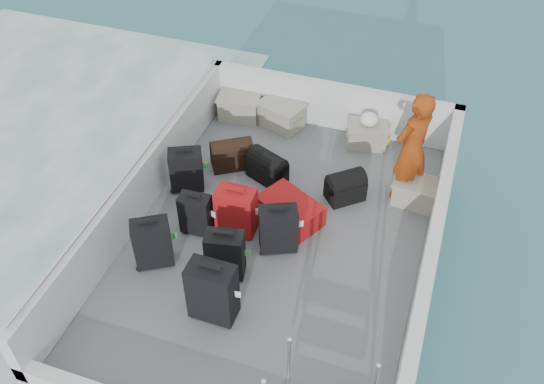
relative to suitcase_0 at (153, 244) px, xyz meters
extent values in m
plane|color=#1C5162|center=(1.19, 0.75, -0.94)|extent=(160.00, 160.00, 0.00)
cube|color=silver|center=(1.19, 0.75, -0.64)|extent=(3.60, 5.00, 0.60)
cube|color=slate|center=(1.19, 0.75, -0.33)|extent=(3.30, 4.70, 0.02)
cube|color=silver|center=(-0.54, 0.75, 0.03)|extent=(0.14, 5.00, 0.70)
cube|color=silver|center=(2.92, 0.75, 0.03)|extent=(0.14, 5.00, 0.70)
cube|color=silver|center=(1.19, 3.18, 0.03)|extent=(3.60, 0.14, 0.70)
cylinder|color=silver|center=(-0.54, 0.75, 0.43)|extent=(0.04, 4.80, 0.04)
cube|color=black|center=(0.00, 0.00, 0.00)|extent=(0.47, 0.41, 0.64)
cube|color=black|center=(0.24, 0.61, -0.05)|extent=(0.37, 0.23, 0.55)
cube|color=black|center=(-0.18, 1.27, -0.02)|extent=(0.47, 0.39, 0.59)
cube|color=black|center=(0.91, -0.44, 0.05)|extent=(0.48, 0.29, 0.73)
cube|color=black|center=(0.82, 0.11, -0.01)|extent=(0.46, 0.32, 0.61)
cube|color=maroon|center=(0.69, 0.77, -0.01)|extent=(0.46, 0.28, 0.63)
cube|color=black|center=(1.24, 0.67, -0.02)|extent=(0.49, 0.40, 0.61)
cube|color=maroon|center=(1.23, 1.15, -0.17)|extent=(0.89, 0.78, 0.29)
cube|color=#A19F8C|center=(-0.11, 2.95, -0.15)|extent=(0.62, 0.46, 0.34)
cube|color=#A19F8C|center=(0.53, 2.95, -0.15)|extent=(0.68, 0.57, 0.35)
cube|color=#A19F8C|center=(1.79, 2.90, -0.16)|extent=(0.59, 0.47, 0.31)
cube|color=#A19F8C|center=(2.62, 1.94, -0.16)|extent=(0.55, 0.41, 0.31)
ellipsoid|color=yellow|center=(1.98, 2.95, -0.21)|extent=(0.28, 0.26, 0.22)
ellipsoid|color=white|center=(1.79, 2.90, 0.08)|extent=(0.24, 0.24, 0.18)
imported|color=#C64812|center=(2.46, 2.04, 0.44)|extent=(0.62, 0.67, 1.52)
camera|label=1|loc=(2.70, -3.84, 4.96)|focal=40.00mm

